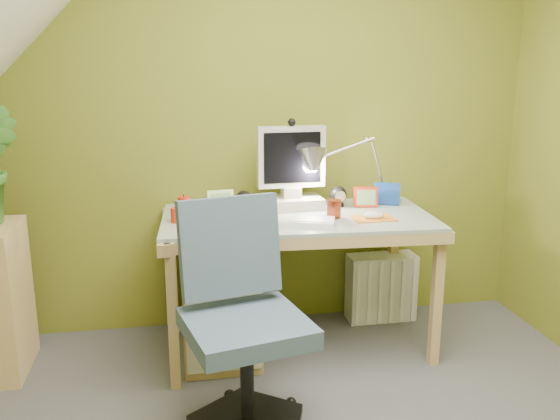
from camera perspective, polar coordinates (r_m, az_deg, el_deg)
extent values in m
cube|color=olive|center=(3.49, -1.75, 7.94)|extent=(3.20, 0.01, 2.40)
cube|color=white|center=(3.03, 0.75, -1.02)|extent=(0.50, 0.29, 0.02)
cube|color=orange|center=(3.15, 8.99, -0.79)|extent=(0.22, 0.16, 0.01)
ellipsoid|color=white|center=(3.15, 9.00, -0.51)|extent=(0.11, 0.07, 0.04)
cylinder|color=maroon|center=(3.14, 5.21, 0.12)|extent=(0.09, 0.09, 0.10)
cube|color=red|center=(3.39, 8.25, 1.24)|extent=(0.14, 0.04, 0.12)
cube|color=navy|center=(3.47, 10.24, 1.56)|extent=(0.15, 0.08, 0.13)
cube|color=#BBD793|center=(3.25, -5.73, 0.84)|extent=(0.15, 0.04, 0.12)
cube|color=silver|center=(3.77, 9.70, -7.33)|extent=(0.42, 0.17, 0.42)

